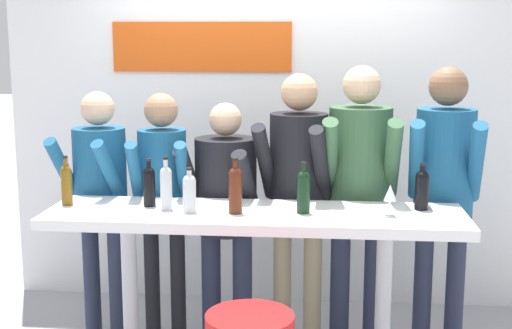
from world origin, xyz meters
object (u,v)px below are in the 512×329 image
(wine_bottle_6, at_px, (189,191))
(wine_glass_0, at_px, (390,194))
(wine_bottle_0, at_px, (235,188))
(wine_bottle_2, at_px, (422,188))
(wine_bottle_1, at_px, (66,183))
(wine_bottle_4, at_px, (166,186))
(person_far_left, at_px, (100,189))
(person_center_right, at_px, (360,177))
(person_right, at_px, (444,179))
(person_center_left, at_px, (226,199))
(tasting_table, at_px, (254,238))
(wine_bottle_5, at_px, (303,190))
(wine_bottle_3, at_px, (149,184))
(person_center, at_px, (298,180))
(person_left, at_px, (163,189))

(wine_bottle_6, bearing_deg, wine_glass_0, 0.66)
(wine_bottle_0, relative_size, wine_bottle_2, 1.17)
(wine_bottle_1, distance_m, wine_bottle_4, 0.60)
(wine_bottle_2, xyz_separation_m, wine_bottle_6, (-1.29, -0.19, -0.01))
(person_far_left, height_order, person_center_right, person_center_right)
(person_right, bearing_deg, person_center_left, -172.65)
(wine_bottle_1, bearing_deg, wine_glass_0, -2.99)
(tasting_table, height_order, wine_bottle_6, wine_bottle_6)
(wine_bottle_5, distance_m, wine_bottle_6, 0.63)
(person_right, bearing_deg, wine_bottle_5, -141.01)
(person_center_left, bearing_deg, wine_bottle_3, -118.74)
(person_center_right, relative_size, wine_bottle_5, 6.33)
(person_center, distance_m, wine_bottle_3, 0.96)
(wine_bottle_3, height_order, wine_glass_0, wine_bottle_3)
(wine_bottle_1, bearing_deg, person_center, 20.01)
(person_right, bearing_deg, wine_bottle_3, -158.31)
(wine_bottle_1, distance_m, wine_bottle_6, 0.75)
(person_center, relative_size, wine_bottle_0, 5.67)
(person_right, relative_size, wine_bottle_0, 5.81)
(wine_bottle_6, bearing_deg, wine_bottle_5, 4.10)
(person_right, height_order, wine_bottle_0, person_right)
(person_right, bearing_deg, person_left, -172.04)
(person_left, height_order, wine_bottle_1, person_left)
(person_right, height_order, wine_bottle_5, person_right)
(wine_bottle_6, distance_m, wine_glass_0, 1.10)
(person_far_left, bearing_deg, wine_bottle_0, -18.52)
(wine_bottle_0, xyz_separation_m, wine_bottle_5, (0.37, 0.04, -0.01))
(wine_bottle_1, height_order, wine_bottle_4, wine_bottle_4)
(person_center_left, relative_size, person_center, 0.90)
(person_left, height_order, wine_bottle_4, person_left)
(person_center, xyz_separation_m, wine_bottle_4, (-0.72, -0.54, 0.07))
(person_center_left, relative_size, wine_bottle_6, 6.28)
(wine_bottle_3, distance_m, wine_bottle_4, 0.14)
(person_center_right, relative_size, person_right, 1.00)
(wine_bottle_4, bearing_deg, person_far_left, 137.00)
(person_far_left, height_order, wine_bottle_6, person_far_left)
(tasting_table, height_order, person_right, person_right)
(tasting_table, relative_size, person_center_right, 1.29)
(tasting_table, xyz_separation_m, wine_glass_0, (0.74, -0.04, 0.28))
(wine_bottle_4, bearing_deg, wine_bottle_6, -18.27)
(wine_bottle_0, xyz_separation_m, wine_bottle_2, (1.04, 0.18, -0.02))
(tasting_table, distance_m, person_far_left, 1.17)
(wine_bottle_1, distance_m, wine_bottle_5, 1.37)
(person_center_right, bearing_deg, wine_bottle_4, -152.34)
(wine_bottle_0, height_order, wine_bottle_2, wine_bottle_0)
(person_center, bearing_deg, tasting_table, -102.06)
(wine_bottle_1, bearing_deg, person_right, 11.62)
(person_center_left, bearing_deg, person_right, 11.88)
(wine_bottle_4, bearing_deg, wine_bottle_1, 174.06)
(person_left, relative_size, wine_bottle_2, 6.18)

